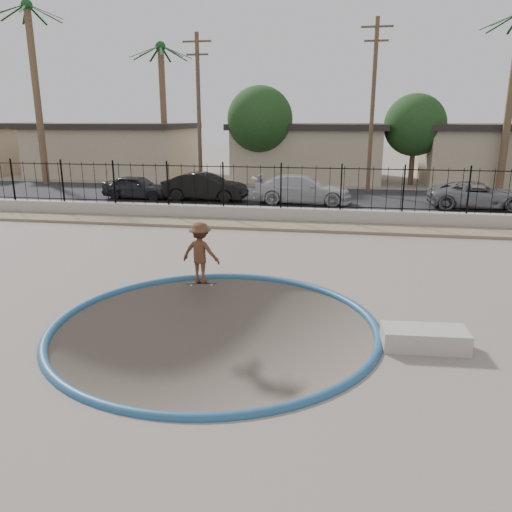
{
  "coord_description": "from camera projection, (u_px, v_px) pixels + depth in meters",
  "views": [
    {
      "loc": [
        2.55,
        -10.58,
        4.3
      ],
      "look_at": [
        0.37,
        2.0,
        0.75
      ],
      "focal_mm": 35.0,
      "sensor_mm": 36.0,
      "label": 1
    }
  ],
  "objects": [
    {
      "name": "palm_mid",
      "position": [
        162.0,
        82.0,
        34.26
      ],
      "size": [
        2.3,
        2.3,
        9.3
      ],
      "color": "brown",
      "rests_on": "ground"
    },
    {
      "name": "car_d",
      "position": [
        478.0,
        195.0,
        24.15
      ],
      "size": [
        4.69,
        2.21,
        1.3
      ],
      "primitive_type": "imported",
      "rotation": [
        0.0,
        0.0,
        1.58
      ],
      "color": "gray",
      "rests_on": "street"
    },
    {
      "name": "skateboard",
      "position": [
        202.0,
        283.0,
        13.29
      ],
      "size": [
        0.82,
        0.37,
        0.07
      ],
      "rotation": [
        0.0,
        0.0,
        0.23
      ],
      "color": "black",
      "rests_on": "ground"
    },
    {
      "name": "house_west",
      "position": [
        115.0,
        149.0,
        38.72
      ],
      "size": [
        11.6,
        8.6,
        3.9
      ],
      "color": "tan",
      "rests_on": "ground"
    },
    {
      "name": "bowl_pit",
      "position": [
        215.0,
        326.0,
        10.67
      ],
      "size": [
        6.84,
        6.84,
        1.8
      ],
      "primitive_type": null,
      "color": "#50473D",
      "rests_on": "ground"
    },
    {
      "name": "utility_pole_mid",
      "position": [
        373.0,
        106.0,
        27.67
      ],
      "size": [
        1.7,
        0.24,
        9.5
      ],
      "color": "#473323",
      "rests_on": "ground"
    },
    {
      "name": "skater",
      "position": [
        201.0,
        256.0,
        13.09
      ],
      "size": [
        1.11,
        0.74,
        1.6
      ],
      "primitive_type": "imported",
      "rotation": [
        0.0,
        0.0,
        2.99
      ],
      "color": "brown",
      "rests_on": "ground"
    },
    {
      "name": "car_a",
      "position": [
        137.0,
        187.0,
        27.07
      ],
      "size": [
        3.81,
        1.73,
        1.27
      ],
      "primitive_type": "imported",
      "rotation": [
        0.0,
        0.0,
        1.51
      ],
      "color": "black",
      "rests_on": "street"
    },
    {
      "name": "concrete_ledge",
      "position": [
        424.0,
        338.0,
        9.6
      ],
      "size": [
        1.64,
        0.8,
        0.4
      ],
      "primitive_type": "cube",
      "rotation": [
        0.0,
        0.0,
        0.06
      ],
      "color": "#AEA39A",
      "rests_on": "ground"
    },
    {
      "name": "street_tree_mid",
      "position": [
        415.0,
        125.0,
        32.22
      ],
      "size": [
        3.96,
        3.96,
        5.83
      ],
      "color": "#473323",
      "rests_on": "ground"
    },
    {
      "name": "coping_ring",
      "position": [
        215.0,
        326.0,
        10.67
      ],
      "size": [
        7.04,
        7.04,
        0.2
      ],
      "primitive_type": "torus",
      "color": "#255078",
      "rests_on": "ground"
    },
    {
      "name": "ground",
      "position": [
        285.0,
        238.0,
        23.3
      ],
      "size": [
        120.0,
        120.0,
        2.2
      ],
      "primitive_type": "cube",
      "color": "slate",
      "rests_on": "ground"
    },
    {
      "name": "fence",
      "position": [
        281.0,
        187.0,
        20.99
      ],
      "size": [
        40.0,
        0.04,
        1.8
      ],
      "color": "black",
      "rests_on": "retaining_wall"
    },
    {
      "name": "palm_left",
      "position": [
        33.0,
        57.0,
        31.27
      ],
      "size": [
        2.3,
        2.3,
        11.3
      ],
      "color": "brown",
      "rests_on": "ground"
    },
    {
      "name": "street",
      "position": [
        295.0,
        198.0,
        27.75
      ],
      "size": [
        90.0,
        8.0,
        0.04
      ],
      "primitive_type": "cube",
      "color": "black",
      "rests_on": "ground"
    },
    {
      "name": "retaining_wall",
      "position": [
        281.0,
        215.0,
        21.32
      ],
      "size": [
        42.0,
        0.45,
        0.6
      ],
      "primitive_type": "cube",
      "color": "#9E968B",
      "rests_on": "ground"
    },
    {
      "name": "utility_pole_left",
      "position": [
        199.0,
        111.0,
        29.39
      ],
      "size": [
        1.7,
        0.24,
        9.0
      ],
      "color": "#473323",
      "rests_on": "ground"
    },
    {
      "name": "rock_strip",
      "position": [
        277.0,
        226.0,
        20.34
      ],
      "size": [
        42.0,
        1.6,
        0.11
      ],
      "primitive_type": "cube",
      "color": "#978363",
      "rests_on": "ground"
    },
    {
      "name": "car_b",
      "position": [
        205.0,
        187.0,
        26.42
      ],
      "size": [
        4.49,
        1.73,
        1.46
      ],
      "primitive_type": "imported",
      "rotation": [
        0.0,
        0.0,
        1.53
      ],
      "color": "black",
      "rests_on": "street"
    },
    {
      "name": "street_tree_left",
      "position": [
        260.0,
        120.0,
        32.83
      ],
      "size": [
        4.32,
        4.32,
        6.36
      ],
      "color": "#473323",
      "rests_on": "ground"
    },
    {
      "name": "house_center",
      "position": [
        308.0,
        151.0,
        36.25
      ],
      "size": [
        10.6,
        8.6,
        3.9
      ],
      "color": "tan",
      "rests_on": "ground"
    },
    {
      "name": "car_c",
      "position": [
        302.0,
        189.0,
        25.57
      ],
      "size": [
        5.03,
        2.11,
        1.45
      ],
      "primitive_type": "imported",
      "rotation": [
        0.0,
        0.0,
        1.56
      ],
      "color": "#BABABC",
      "rests_on": "street"
    }
  ]
}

